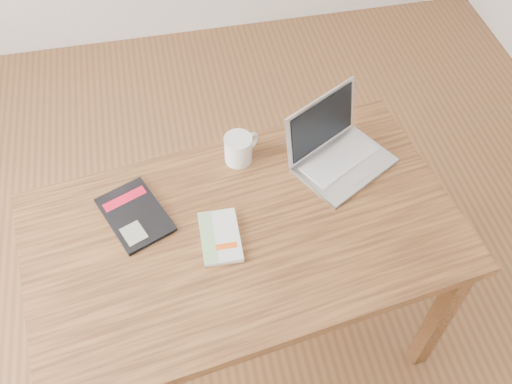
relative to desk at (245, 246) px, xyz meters
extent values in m
plane|color=#55361D|center=(-0.11, 0.04, -0.66)|extent=(4.00, 4.00, 0.00)
cube|color=#513118|center=(0.00, 0.00, 0.07)|extent=(1.41, 0.93, 0.04)
cube|color=#513118|center=(0.64, -0.24, -0.31)|extent=(0.06, 0.06, 0.71)
cube|color=#513118|center=(-0.64, 0.24, -0.31)|extent=(0.06, 0.06, 0.71)
cube|color=#513118|center=(0.56, 0.40, -0.31)|extent=(0.06, 0.06, 0.71)
cube|color=silver|center=(-0.08, -0.01, 0.10)|extent=(0.12, 0.19, 0.01)
cube|color=white|center=(-0.08, -0.01, 0.10)|extent=(0.12, 0.19, 0.02)
cube|color=#79A46D|center=(-0.11, -0.01, 0.11)|extent=(0.05, 0.19, 0.00)
cube|color=#E24C0F|center=(-0.06, -0.06, 0.11)|extent=(0.06, 0.02, 0.00)
cube|color=black|center=(-0.32, 0.12, 0.10)|extent=(0.25, 0.29, 0.01)
cube|color=#AC0C22|center=(-0.35, 0.19, 0.10)|extent=(0.14, 0.09, 0.00)
cube|color=gray|center=(-0.33, 0.05, 0.10)|extent=(0.09, 0.09, 0.00)
cube|color=silver|center=(0.38, 0.18, 0.10)|extent=(0.37, 0.33, 0.01)
cube|color=silver|center=(0.36, 0.20, 0.10)|extent=(0.28, 0.22, 0.00)
cube|color=#BCBCC1|center=(0.41, 0.13, 0.10)|extent=(0.10, 0.09, 0.00)
cube|color=silver|center=(0.32, 0.29, 0.20)|extent=(0.28, 0.18, 0.20)
cube|color=black|center=(0.32, 0.28, 0.20)|extent=(0.25, 0.16, 0.18)
cylinder|color=white|center=(0.04, 0.29, 0.14)|extent=(0.09, 0.09, 0.10)
cylinder|color=black|center=(0.04, 0.29, 0.19)|extent=(0.08, 0.08, 0.01)
torus|color=white|center=(0.08, 0.31, 0.14)|extent=(0.07, 0.05, 0.07)
camera|label=1|loc=(-0.17, -0.96, 1.53)|focal=40.00mm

